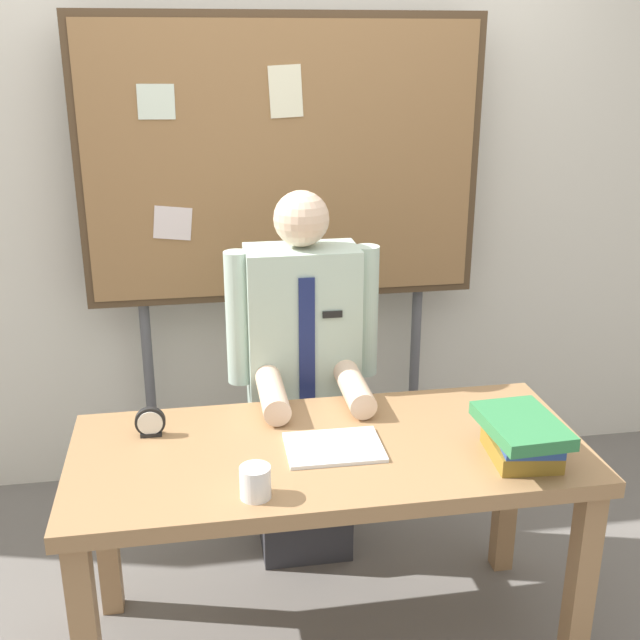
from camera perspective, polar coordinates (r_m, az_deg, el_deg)
ground_plane at (r=2.84m, az=0.60°, el=-22.30°), size 12.00×12.00×0.00m
back_wall at (r=3.39m, az=-3.10°, el=10.29°), size 6.40×0.08×2.70m
desk at (r=2.46m, az=0.66°, el=-11.18°), size 1.56×0.69×0.74m
person at (r=2.92m, az=-1.24°, el=-5.44°), size 0.55×0.56×1.42m
bulletin_board at (r=3.18m, az=-2.70°, el=11.04°), size 1.61×0.09×2.01m
book_stack at (r=2.39m, az=14.54°, el=-8.22°), size 0.23×0.30×0.13m
open_notebook at (r=2.39m, az=1.02°, el=-9.25°), size 0.29×0.22×0.01m
desk_clock at (r=2.51m, az=-12.26°, el=-7.36°), size 0.09×0.04×0.09m
coffee_mug at (r=2.15m, az=-4.73°, el=-11.69°), size 0.09×0.09×0.09m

